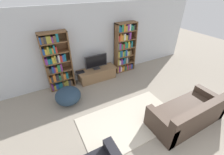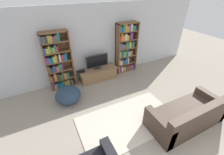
# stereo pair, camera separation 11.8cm
# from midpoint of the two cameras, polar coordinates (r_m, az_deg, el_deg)

# --- Properties ---
(wall_back) EXTENTS (8.80, 0.06, 2.60)m
(wall_back) POSITION_cam_midpoint_polar(r_m,az_deg,el_deg) (5.45, -6.39, 12.79)
(wall_back) COLOR silver
(wall_back) RESTS_ON ground_plane
(bookshelf_left) EXTENTS (0.83, 0.30, 1.93)m
(bookshelf_left) POSITION_cam_midpoint_polar(r_m,az_deg,el_deg) (5.16, -19.34, 5.41)
(bookshelf_left) COLOR brown
(bookshelf_left) RESTS_ON ground_plane
(bookshelf_right) EXTENTS (0.83, 0.30, 1.93)m
(bookshelf_right) POSITION_cam_midpoint_polar(r_m,az_deg,el_deg) (5.93, 5.71, 10.97)
(bookshelf_right) COLOR brown
(bookshelf_right) RESTS_ON ground_plane
(tv_stand) EXTENTS (1.42, 0.52, 0.44)m
(tv_stand) POSITION_cam_midpoint_polar(r_m,az_deg,el_deg) (5.64, -4.73, 1.42)
(tv_stand) COLOR #8E6B47
(tv_stand) RESTS_ON ground_plane
(television) EXTENTS (0.83, 0.16, 0.55)m
(television) POSITION_cam_midpoint_polar(r_m,az_deg,el_deg) (5.42, -5.06, 6.13)
(television) COLOR #2D2D33
(television) RESTS_ON tv_stand
(laptop) EXTENTS (0.29, 0.20, 0.03)m
(laptop) POSITION_cam_midpoint_polar(r_m,az_deg,el_deg) (5.40, -11.13, 2.19)
(laptop) COLOR #28282D
(laptop) RESTS_ON tv_stand
(area_rug) EXTENTS (2.58, 1.46, 0.02)m
(area_rug) POSITION_cam_midpoint_polar(r_m,az_deg,el_deg) (4.17, 7.00, -16.07)
(area_rug) COLOR beige
(area_rug) RESTS_ON ground_plane
(couch_right_sofa) EXTENTS (1.99, 0.89, 0.81)m
(couch_right_sofa) POSITION_cam_midpoint_polar(r_m,az_deg,el_deg) (4.35, 27.39, -12.87)
(couch_right_sofa) COLOR #423328
(couch_right_sofa) RESTS_ON ground_plane
(beanbag_ottoman) EXTENTS (0.75, 0.75, 0.51)m
(beanbag_ottoman) POSITION_cam_midpoint_polar(r_m,az_deg,el_deg) (4.71, -15.69, -6.39)
(beanbag_ottoman) COLOR #23384C
(beanbag_ottoman) RESTS_ON ground_plane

